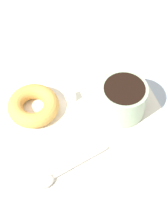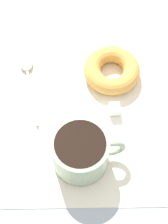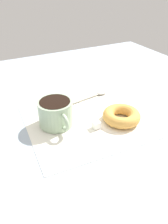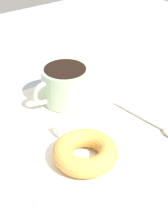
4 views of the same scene
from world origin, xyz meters
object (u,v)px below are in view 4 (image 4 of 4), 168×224
(coffee_cup, at_px, (65,84))
(sugar_cube, at_px, (59,128))
(donut, at_px, (85,152))
(spoon, at_px, (161,127))

(coffee_cup, relative_size, sugar_cube, 6.43)
(donut, xyz_separation_m, sugar_cube, (-0.00, -0.08, -0.01))
(coffee_cup, height_order, donut, coffee_cup)
(coffee_cup, distance_m, donut, 0.18)
(spoon, height_order, sugar_cube, sugar_cube)
(coffee_cup, height_order, spoon, coffee_cup)
(coffee_cup, xyz_separation_m, spoon, (-0.09, 0.17, -0.03))
(coffee_cup, bearing_deg, donut, 68.33)
(coffee_cup, xyz_separation_m, sugar_cube, (0.06, 0.08, -0.03))
(donut, relative_size, spoon, 0.68)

